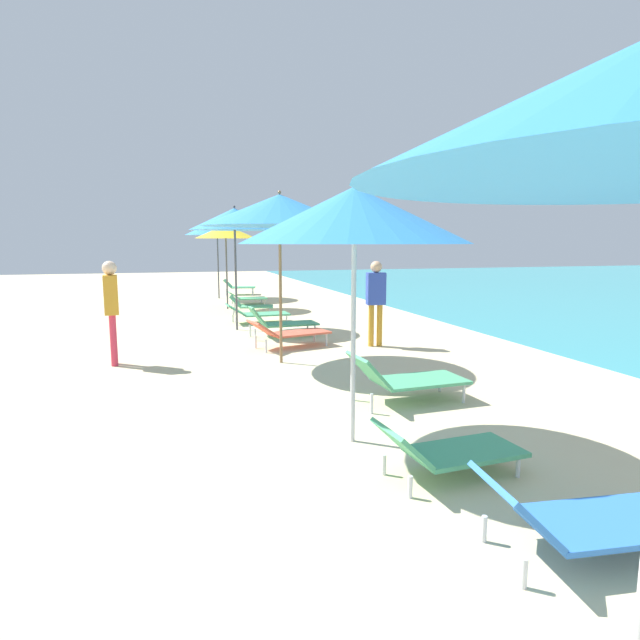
# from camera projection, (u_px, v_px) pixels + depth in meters

# --- Properties ---
(lounger_second_shoreside) EXTENTS (1.55, 0.76, 0.58)m
(lounger_second_shoreside) POSITION_uv_depth(u_px,v_px,m) (586.00, 517.00, 3.44)
(lounger_second_shoreside) COLOR blue
(lounger_second_shoreside) RESTS_ON ground
(umbrella_third) EXTENTS (2.28, 2.28, 2.65)m
(umbrella_third) POSITION_uv_depth(u_px,v_px,m) (354.00, 216.00, 5.13)
(umbrella_third) COLOR silver
(umbrella_third) RESTS_ON ground
(lounger_third_shoreside) EXTENTS (1.53, 0.74, 0.67)m
(lounger_third_shoreside) POSITION_uv_depth(u_px,v_px,m) (405.00, 378.00, 6.75)
(lounger_third_shoreside) COLOR #4CA572
(lounger_third_shoreside) RESTS_ON ground
(lounger_third_inland) EXTENTS (1.34, 0.65, 0.53)m
(lounger_third_inland) POSITION_uv_depth(u_px,v_px,m) (447.00, 450.00, 4.60)
(lounger_third_inland) COLOR #4CA572
(lounger_third_inland) RESTS_ON ground
(umbrella_fourth) EXTENTS (2.56, 2.56, 2.89)m
(umbrella_fourth) POSITION_uv_depth(u_px,v_px,m) (280.00, 210.00, 8.65)
(umbrella_fourth) COLOR olive
(umbrella_fourth) RESTS_ON ground
(lounger_fourth_shoreside) EXTENTS (1.69, 0.96, 0.58)m
(lounger_fourth_shoreside) POSITION_uv_depth(u_px,v_px,m) (289.00, 332.00, 10.28)
(lounger_fourth_shoreside) COLOR #D8593F
(lounger_fourth_shoreside) RESTS_ON ground
(umbrella_fifth) EXTENTS (2.07, 2.07, 2.89)m
(umbrella_fifth) POSITION_uv_depth(u_px,v_px,m) (235.00, 219.00, 12.05)
(umbrella_fifth) COLOR #4C4C51
(umbrella_fifth) RESTS_ON ground
(lounger_fifth_shoreside) EXTENTS (1.59, 0.71, 0.51)m
(lounger_fifth_shoreside) POSITION_uv_depth(u_px,v_px,m) (257.00, 313.00, 13.46)
(lounger_fifth_shoreside) COLOR #4CA572
(lounger_fifth_shoreside) RESTS_ON ground
(lounger_fifth_inland) EXTENTS (1.53, 0.69, 0.71)m
(lounger_fifth_inland) POSITION_uv_depth(u_px,v_px,m) (280.00, 322.00, 11.43)
(lounger_fifth_inland) COLOR #4CA572
(lounger_fifth_inland) RESTS_ON ground
(umbrella_sixth) EXTENTS (1.85, 1.85, 2.64)m
(umbrella_sixth) POSITION_uv_depth(u_px,v_px,m) (226.00, 232.00, 15.97)
(umbrella_sixth) COLOR #4C4C51
(umbrella_sixth) RESTS_ON ground
(lounger_sixth_shoreside) EXTENTS (1.28, 0.65, 0.45)m
(lounger_sixth_shoreside) POSITION_uv_depth(u_px,v_px,m) (247.00, 297.00, 17.45)
(lounger_sixth_shoreside) COLOR #4CA572
(lounger_sixth_shoreside) RESTS_ON ground
(lounger_sixth_inland) EXTENTS (1.33, 0.84, 0.54)m
(lounger_sixth_inland) POSITION_uv_depth(u_px,v_px,m) (250.00, 305.00, 15.20)
(lounger_sixth_inland) COLOR #4CA572
(lounger_sixth_inland) RESTS_ON ground
(umbrella_farthest) EXTENTS (2.31, 2.31, 2.91)m
(umbrella_farthest) POSITION_uv_depth(u_px,v_px,m) (217.00, 228.00, 19.00)
(umbrella_farthest) COLOR #4C4C51
(umbrella_farthest) RESTS_ON ground
(lounger_farthest_shoreside) EXTENTS (1.33, 0.88, 0.61)m
(lounger_farthest_shoreside) POSITION_uv_depth(u_px,v_px,m) (239.00, 286.00, 20.71)
(lounger_farthest_shoreside) COLOR #4CA572
(lounger_farthest_shoreside) RESTS_ON ground
(person_walking_near) EXTENTS (0.25, 0.38, 1.75)m
(person_walking_near) POSITION_uv_depth(u_px,v_px,m) (111.00, 302.00, 8.70)
(person_walking_near) COLOR #D8334C
(person_walking_near) RESTS_ON ground
(person_walking_mid) EXTENTS (0.39, 0.27, 1.69)m
(person_walking_mid) POSITION_uv_depth(u_px,v_px,m) (376.00, 295.00, 10.32)
(person_walking_mid) COLOR orange
(person_walking_mid) RESTS_ON ground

